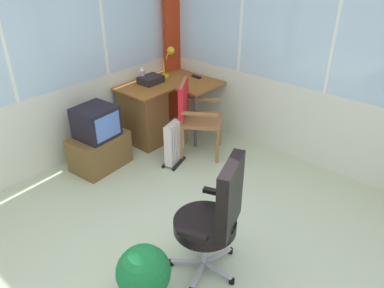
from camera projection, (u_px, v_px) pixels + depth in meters
name	position (u px, v px, depth m)	size (l,w,h in m)	color
ground	(183.00, 283.00, 3.03)	(5.68, 5.60, 0.06)	beige
north_window_panel	(7.00, 63.00, 3.68)	(4.68, 0.07, 2.68)	silver
east_window_panel	(332.00, 55.00, 3.91)	(0.07, 4.60, 2.68)	silver
curtain_corner	(173.00, 31.00, 5.11)	(0.27, 0.07, 2.58)	#AC3114
desk	(146.00, 113.00, 4.88)	(1.16, 0.97, 0.75)	#975B23
desk_lamp	(170.00, 57.00, 4.99)	(0.24, 0.20, 0.41)	yellow
tv_remote	(196.00, 77.00, 5.06)	(0.04, 0.15, 0.02)	black
spray_bottle	(142.00, 75.00, 4.85)	(0.06, 0.06, 0.22)	pink
paper_tray	(151.00, 80.00, 4.86)	(0.30, 0.23, 0.09)	black
wooden_armchair	(191.00, 109.00, 4.51)	(0.67, 0.67, 0.94)	#946339
office_chair	(216.00, 214.00, 2.83)	(0.63, 0.56, 1.07)	#B7B7BF
tv_on_stand	(99.00, 141.00, 4.35)	(0.67, 0.49, 0.77)	brown
space_heater	(174.00, 143.00, 4.44)	(0.37, 0.25, 0.54)	silver
potted_plant	(144.00, 274.00, 2.73)	(0.41, 0.41, 0.49)	#3E4057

